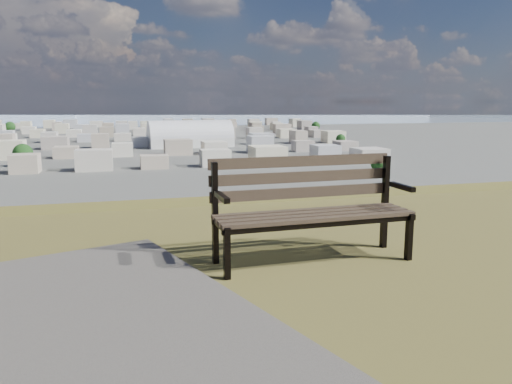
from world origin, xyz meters
name	(u,v)px	position (x,y,z in m)	size (l,w,h in m)	color
park_bench	(310,203)	(0.55, 1.39, 25.53)	(1.82, 0.64, 0.94)	#463928
grass_tufts	(369,361)	(0.09, -0.64, 25.12)	(12.49, 7.38, 0.28)	brown
arena	(190,139)	(39.12, 293.34, 4.85)	(49.97, 23.76, 20.57)	silver
city_blocks	(121,132)	(0.00, 394.44, 3.50)	(395.00, 361.00, 7.00)	beige
city_trees	(77,138)	(-26.39, 319.00, 4.83)	(406.52, 387.20, 9.98)	#34211A
bay_water	(120,117)	(0.00, 900.00, 0.00)	(2400.00, 700.00, 0.12)	#9CB4C7
far_hills	(95,102)	(-60.92, 1402.93, 25.47)	(2050.00, 340.00, 60.00)	#A2AFC9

